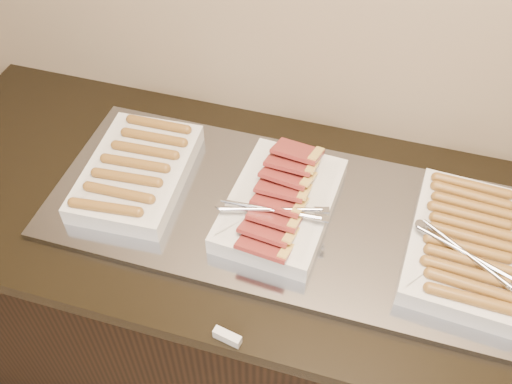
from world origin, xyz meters
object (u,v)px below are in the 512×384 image
warming_tray (288,215)px  dish_center (280,203)px  dish_left (137,171)px  counter (281,309)px  dish_right (468,245)px

warming_tray → dish_center: size_ratio=3.04×
dish_left → dish_center: 0.38m
counter → warming_tray: size_ratio=1.72×
warming_tray → counter: bearing=180.0°
counter → dish_center: size_ratio=5.22×
dish_center → dish_right: 0.45m
dish_center → warming_tray: bearing=14.1°
dish_left → dish_right: dish_right is taller
warming_tray → dish_center: dish_center is taller
dish_right → warming_tray: bearing=-176.8°
counter → dish_center: (-0.02, -0.00, 0.50)m
warming_tray → dish_left: size_ratio=3.13×
dish_left → dish_right: (0.83, -0.00, 0.00)m
warming_tray → dish_right: bearing=-0.4°
warming_tray → dish_left: (-0.40, -0.00, 0.04)m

